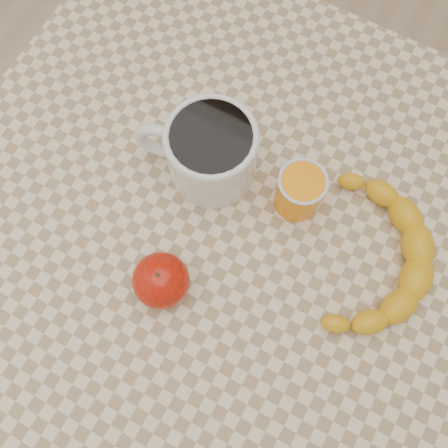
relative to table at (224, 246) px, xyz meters
The scene contains 6 objects.
ground 0.66m from the table, ahead, with size 3.00×3.00×0.00m, color tan.
table is the anchor object (origin of this frame).
coffee_mug 0.17m from the table, 131.12° to the left, with size 0.17×0.14×0.10m.
orange_juice_glass 0.16m from the table, 50.49° to the left, with size 0.06×0.06×0.07m.
apple 0.16m from the table, 106.42° to the right, with size 0.08×0.08×0.07m.
banana 0.22m from the table, 15.35° to the left, with size 0.21×0.28×0.04m, color gold, non-canonical shape.
Camera 1 is at (0.09, -0.17, 1.38)m, focal length 40.00 mm.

